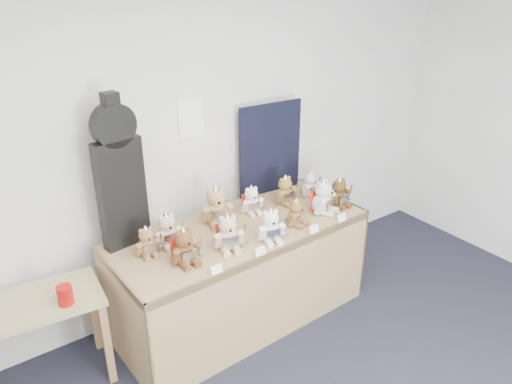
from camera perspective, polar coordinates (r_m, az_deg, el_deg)
room_shell at (r=3.81m, az=-7.42°, el=8.30°), size 6.00×6.00×6.00m
display_table at (r=3.80m, az=-1.10°, el=-6.91°), size 2.00×0.89×0.82m
side_table at (r=3.61m, az=-23.75°, el=-12.94°), size 0.87×0.54×0.69m
guitar_case at (r=3.46m, az=-15.34°, el=1.96°), size 0.34×0.14×1.09m
navy_board at (r=4.20m, az=1.64°, el=4.95°), size 0.59×0.07×0.78m
red_cup at (r=3.40m, az=-20.99°, el=-10.96°), size 0.10×0.10×0.13m
teddy_front_far_left at (r=3.33m, az=-8.15°, el=-6.35°), size 0.24×0.20×0.29m
teddy_front_left at (r=3.46m, az=-3.22°, el=-4.80°), size 0.24×0.23×0.30m
teddy_front_centre at (r=3.55m, az=1.69°, el=-4.00°), size 0.23×0.21×0.28m
teddy_front_right at (r=3.78m, az=4.63°, el=-2.50°), size 0.20×0.18×0.24m
teddy_front_far_right at (r=3.97m, az=7.69°, el=-0.72°), size 0.26×0.25×0.31m
teddy_front_end at (r=4.11m, az=9.50°, el=-0.20°), size 0.22×0.17×0.27m
teddy_back_left at (r=3.55m, az=-10.08°, el=-4.46°), size 0.22×0.18×0.28m
teddy_back_centre_left at (r=3.79m, az=-4.52°, el=-1.74°), size 0.27×0.25×0.34m
teddy_back_centre_right at (r=3.95m, az=-0.50°, el=-1.03°), size 0.20×0.18×0.25m
teddy_back_right at (r=4.10m, az=3.39°, el=0.07°), size 0.22×0.18×0.27m
teddy_back_end at (r=4.25m, az=6.21°, el=0.77°), size 0.20×0.17×0.24m
teddy_back_far_left at (r=3.47m, az=-12.33°, el=-5.67°), size 0.19×0.16×0.24m
entry_card_a at (r=3.25m, az=-4.52°, el=-8.81°), size 0.08×0.02×0.06m
entry_card_b at (r=3.42m, az=0.53°, el=-6.77°), size 0.09×0.02×0.06m
entry_card_c at (r=3.71m, az=6.66°, el=-4.23°), size 0.09×0.02×0.06m
entry_card_d at (r=3.90m, az=9.79°, el=-2.89°), size 0.09×0.02×0.06m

